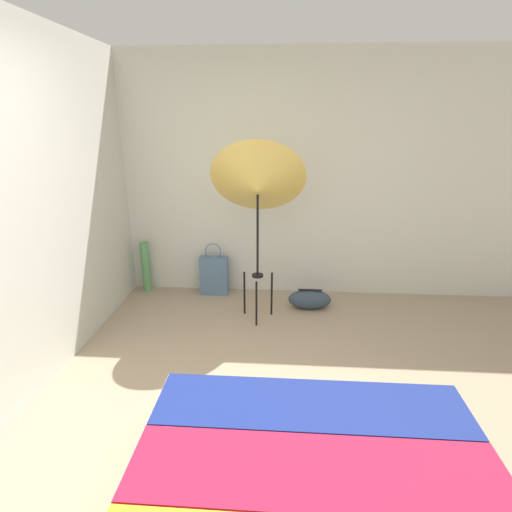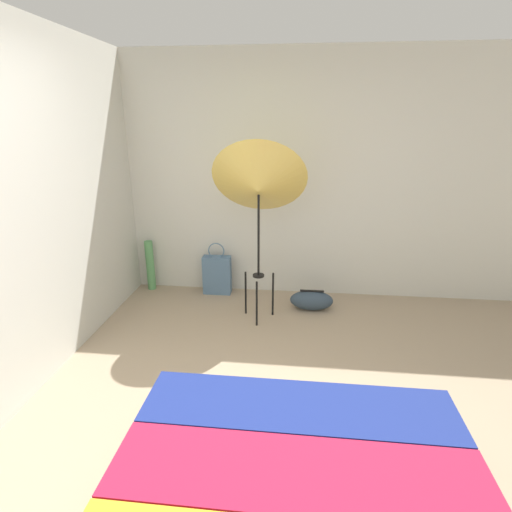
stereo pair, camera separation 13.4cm
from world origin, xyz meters
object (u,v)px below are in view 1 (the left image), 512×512
(tote_bag, at_px, (214,275))
(duffel_bag, at_px, (310,299))
(paper_roll, at_px, (146,267))
(photo_umbrella, at_px, (258,185))

(tote_bag, bearing_deg, duffel_bag, -16.25)
(tote_bag, relative_size, paper_roll, 1.03)
(photo_umbrella, distance_m, tote_bag, 1.36)
(duffel_bag, distance_m, paper_roll, 1.91)
(tote_bag, bearing_deg, paper_roll, 177.51)
(photo_umbrella, distance_m, paper_roll, 1.79)
(duffel_bag, bearing_deg, paper_roll, 169.49)
(photo_umbrella, relative_size, paper_roll, 2.99)
(tote_bag, height_order, paper_roll, tote_bag)
(tote_bag, xyz_separation_m, paper_roll, (-0.80, 0.03, 0.07))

